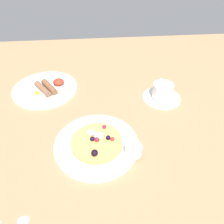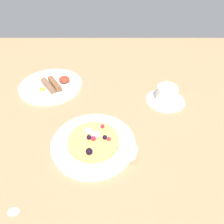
% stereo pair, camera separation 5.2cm
% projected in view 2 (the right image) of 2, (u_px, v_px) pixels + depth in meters
% --- Properties ---
extents(ground_plane, '(1.87, 1.46, 0.03)m').
position_uv_depth(ground_plane, '(98.00, 123.00, 0.76)').
color(ground_plane, '#A17A55').
extents(pancake_plate, '(0.26, 0.26, 0.01)m').
position_uv_depth(pancake_plate, '(94.00, 143.00, 0.66)').
color(pancake_plate, white).
rests_on(pancake_plate, ground_plane).
extents(pancake_with_berries, '(0.16, 0.16, 0.03)m').
position_uv_depth(pancake_with_berries, '(94.00, 141.00, 0.65)').
color(pancake_with_berries, tan).
rests_on(pancake_with_berries, pancake_plate).
extents(syrup_ramekin, '(0.05, 0.05, 0.03)m').
position_uv_depth(syrup_ramekin, '(129.00, 151.00, 0.61)').
color(syrup_ramekin, white).
rests_on(syrup_ramekin, pancake_plate).
extents(breakfast_plate, '(0.26, 0.26, 0.01)m').
position_uv_depth(breakfast_plate, '(52.00, 85.00, 0.90)').
color(breakfast_plate, white).
rests_on(breakfast_plate, ground_plane).
extents(fried_breakfast, '(0.14, 0.12, 0.03)m').
position_uv_depth(fried_breakfast, '(54.00, 84.00, 0.88)').
color(fried_breakfast, brown).
rests_on(fried_breakfast, breakfast_plate).
extents(coffee_saucer, '(0.15, 0.15, 0.01)m').
position_uv_depth(coffee_saucer, '(166.00, 100.00, 0.83)').
color(coffee_saucer, white).
rests_on(coffee_saucer, ground_plane).
extents(coffee_cup, '(0.08, 0.11, 0.06)m').
position_uv_depth(coffee_cup, '(167.00, 93.00, 0.81)').
color(coffee_cup, white).
rests_on(coffee_cup, coffee_saucer).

